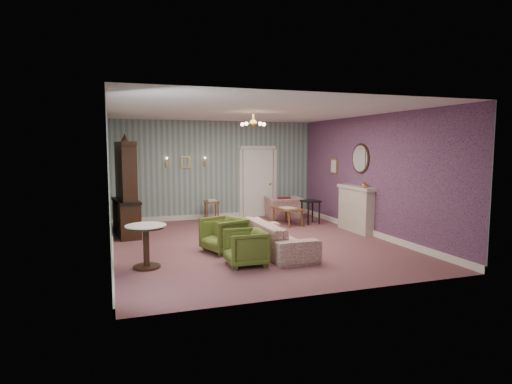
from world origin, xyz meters
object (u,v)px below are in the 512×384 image
object	(u,v)px
olive_chair_c	(231,231)
pedestal_table	(146,246)
olive_chair_b	(224,233)
wingback_chair	(284,204)
fireplace	(356,209)
olive_chair_a	(245,246)
sofa_chintz	(278,232)
coffee_table	(288,216)
dresser	(125,186)
side_table_black	(310,212)

from	to	relation	value
olive_chair_c	pedestal_table	distance (m)	2.17
olive_chair_b	wingback_chair	xyz separation A→B (m)	(2.70, 3.34, 0.04)
fireplace	olive_chair_a	bearing A→B (deg)	-149.92
sofa_chintz	coffee_table	size ratio (longest dim) A/B	2.34
sofa_chintz	dresser	world-z (taller)	dresser
sofa_chintz	coffee_table	world-z (taller)	sofa_chintz
coffee_table	olive_chair_b	bearing A→B (deg)	-135.42
wingback_chair	olive_chair_a	bearing A→B (deg)	63.42
olive_chair_a	fireplace	distance (m)	4.12
olive_chair_b	side_table_black	xyz separation A→B (m)	(3.08, 2.30, -0.06)
olive_chair_c	wingback_chair	world-z (taller)	wingback_chair
olive_chair_a	coffee_table	bearing A→B (deg)	147.86
olive_chair_b	sofa_chintz	size ratio (longest dim) A/B	0.36
olive_chair_b	coffee_table	world-z (taller)	olive_chair_b
sofa_chintz	olive_chair_b	bearing A→B (deg)	66.30
olive_chair_a	fireplace	world-z (taller)	fireplace
olive_chair_c	dresser	xyz separation A→B (m)	(-2.09, 1.91, 0.86)
olive_chair_c	wingback_chair	bearing A→B (deg)	157.27
fireplace	pedestal_table	distance (m)	5.54
olive_chair_a	wingback_chair	size ratio (longest dim) A/B	0.72
sofa_chintz	dresser	xyz separation A→B (m)	(-2.85, 2.74, 0.78)
fireplace	coffee_table	world-z (taller)	fireplace
olive_chair_c	fireplace	xyz separation A→B (m)	(3.42, 0.55, 0.24)
wingback_chair	olive_chair_c	bearing A→B (deg)	53.75
sofa_chintz	side_table_black	bearing A→B (deg)	-38.47
olive_chair_c	side_table_black	bearing A→B (deg)	140.98
olive_chair_b	sofa_chintz	world-z (taller)	sofa_chintz
fireplace	wingback_chair	bearing A→B (deg)	112.32
side_table_black	olive_chair_c	bearing A→B (deg)	-146.15
olive_chair_b	pedestal_table	xyz separation A→B (m)	(-1.60, -0.71, 0.00)
olive_chair_b	coffee_table	bearing A→B (deg)	115.23
olive_chair_b	side_table_black	bearing A→B (deg)	107.42
olive_chair_c	fireplace	size ratio (longest dim) A/B	0.48
olive_chair_b	pedestal_table	distance (m)	1.75
olive_chair_b	dresser	distance (m)	3.06
wingback_chair	fireplace	size ratio (longest dim) A/B	0.71
sofa_chintz	side_table_black	xyz separation A→B (m)	(2.06, 2.72, -0.09)
olive_chair_c	fireplace	bearing A→B (deg)	116.23
olive_chair_b	side_table_black	size ratio (longest dim) A/B	1.18
olive_chair_a	side_table_black	bearing A→B (deg)	140.29
olive_chair_a	fireplace	bearing A→B (deg)	121.36
olive_chair_a	dresser	xyz separation A→B (m)	(-1.95, 3.42, 0.85)
pedestal_table	sofa_chintz	bearing A→B (deg)	6.40
olive_chair_a	fireplace	xyz separation A→B (m)	(3.56, 2.06, 0.22)
olive_chair_a	olive_chair_b	bearing A→B (deg)	-172.59
olive_chair_b	olive_chair_c	bearing A→B (deg)	128.38
sofa_chintz	fireplace	size ratio (longest dim) A/B	1.55
olive_chair_b	dresser	world-z (taller)	dresser
olive_chair_b	fireplace	size ratio (longest dim) A/B	0.56
coffee_table	pedestal_table	size ratio (longest dim) A/B	1.19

